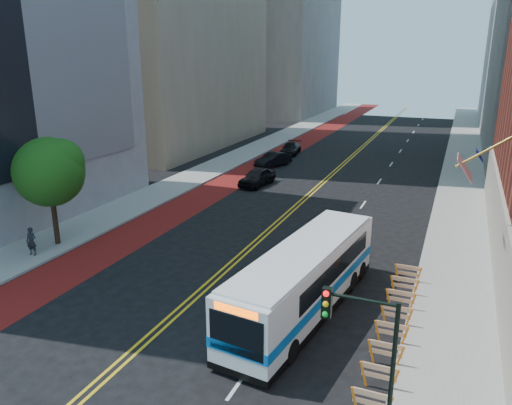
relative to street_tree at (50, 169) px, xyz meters
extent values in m
plane|color=black|center=(11.24, -6.04, -4.91)|extent=(160.00, 160.00, 0.00)
cube|color=gray|center=(-0.76, 23.96, -4.84)|extent=(4.00, 140.00, 0.15)
cube|color=gray|center=(23.24, 23.96, -4.84)|extent=(4.00, 140.00, 0.15)
cube|color=maroon|center=(3.14, 23.96, -4.91)|extent=(3.60, 140.00, 0.01)
cube|color=gold|center=(11.06, 23.96, -4.91)|extent=(0.14, 140.00, 0.01)
cube|color=gold|center=(11.42, 23.96, -4.91)|extent=(0.14, 140.00, 0.01)
cube|color=silver|center=(16.04, -8.04, -4.90)|extent=(0.14, 2.20, 0.01)
cube|color=silver|center=(16.04, -0.04, -4.90)|extent=(0.14, 2.20, 0.01)
cube|color=silver|center=(16.04, 7.96, -4.90)|extent=(0.14, 2.20, 0.01)
cube|color=silver|center=(16.04, 15.96, -4.90)|extent=(0.14, 2.20, 0.01)
cube|color=silver|center=(16.04, 23.96, -4.90)|extent=(0.14, 2.20, 0.01)
cube|color=silver|center=(16.04, 31.96, -4.90)|extent=(0.14, 2.20, 0.01)
cube|color=silver|center=(16.04, 39.96, -4.90)|extent=(0.14, 2.20, 0.01)
cube|color=silver|center=(16.04, 47.96, -4.90)|extent=(0.14, 2.20, 0.01)
cube|color=silver|center=(16.04, 55.96, -4.90)|extent=(0.14, 2.20, 0.01)
cube|color=silver|center=(16.04, 63.96, -4.90)|extent=(0.14, 2.20, 0.01)
cube|color=silver|center=(16.04, 71.96, -4.90)|extent=(0.14, 2.20, 0.01)
cube|color=silver|center=(16.04, 79.96, -4.90)|extent=(0.14, 2.20, 0.01)
cube|color=#9E9384|center=(25.29, 5.96, -2.91)|extent=(0.50, 36.00, 4.00)
cube|color=black|center=(25.39, -0.04, -3.81)|extent=(0.35, 2.80, 2.20)
cube|color=black|center=(25.39, 6.96, -3.81)|extent=(0.35, 2.80, 2.20)
cube|color=black|center=(25.39, 13.96, -3.81)|extent=(0.35, 2.80, 2.20)
cylinder|color=#A57F33|center=(23.94, 1.96, 2.69)|extent=(2.85, 0.12, 2.05)
cube|color=#B21419|center=(22.94, 1.96, 1.69)|extent=(0.75, 1.90, 1.05)
cube|color=navy|center=(23.49, 2.41, 2.24)|extent=(0.39, 0.85, 0.52)
cube|color=orange|center=(20.29, -8.04, -4.41)|extent=(0.32, 0.06, 0.99)
cube|color=orange|center=(20.84, -8.04, -4.01)|extent=(1.25, 0.05, 0.22)
cube|color=orange|center=(20.84, -8.04, -4.36)|extent=(1.25, 0.05, 0.18)
cube|color=orange|center=(20.29, -6.49, -4.41)|extent=(0.32, 0.06, 0.99)
cube|color=orange|center=(21.39, -6.49, -4.41)|extent=(0.32, 0.06, 0.99)
cube|color=orange|center=(20.84, -6.49, -4.01)|extent=(1.25, 0.05, 0.22)
cube|color=orange|center=(20.84, -6.49, -4.36)|extent=(1.25, 0.05, 0.18)
cube|color=orange|center=(20.29, -4.94, -4.41)|extent=(0.32, 0.06, 0.99)
cube|color=orange|center=(21.39, -4.94, -4.41)|extent=(0.32, 0.06, 0.99)
cube|color=orange|center=(20.84, -4.94, -4.01)|extent=(1.25, 0.05, 0.22)
cube|color=orange|center=(20.84, -4.94, -4.36)|extent=(1.25, 0.05, 0.18)
cube|color=orange|center=(20.29, -3.39, -4.41)|extent=(0.32, 0.06, 0.99)
cube|color=orange|center=(21.39, -3.39, -4.41)|extent=(0.32, 0.06, 0.99)
cube|color=orange|center=(20.84, -3.39, -4.01)|extent=(1.25, 0.05, 0.22)
cube|color=orange|center=(20.84, -3.39, -4.36)|extent=(1.25, 0.05, 0.18)
cube|color=orange|center=(20.29, -1.84, -4.41)|extent=(0.32, 0.06, 0.99)
cube|color=orange|center=(21.39, -1.84, -4.41)|extent=(0.32, 0.06, 0.99)
cube|color=orange|center=(20.84, -1.84, -4.01)|extent=(1.25, 0.05, 0.22)
cube|color=orange|center=(20.84, -1.84, -4.36)|extent=(1.25, 0.05, 0.18)
cube|color=orange|center=(20.29, -0.29, -4.41)|extent=(0.32, 0.06, 0.99)
cube|color=orange|center=(21.39, -0.29, -4.41)|extent=(0.32, 0.06, 0.99)
cube|color=orange|center=(20.84, -0.29, -4.01)|extent=(1.25, 0.05, 0.22)
cube|color=orange|center=(20.84, -0.29, -4.36)|extent=(1.25, 0.05, 0.18)
cube|color=orange|center=(20.29, 1.26, -4.41)|extent=(0.32, 0.06, 0.99)
cube|color=orange|center=(21.39, 1.26, -4.41)|extent=(0.32, 0.06, 0.99)
cube|color=orange|center=(20.84, 1.26, -4.01)|extent=(1.25, 0.05, 0.22)
cube|color=orange|center=(20.84, 1.26, -4.36)|extent=(1.25, 0.05, 0.18)
cube|color=orange|center=(20.29, 2.81, -4.41)|extent=(0.32, 0.06, 0.99)
cube|color=orange|center=(21.39, 2.81, -4.41)|extent=(0.32, 0.06, 0.99)
cube|color=orange|center=(20.84, 2.81, -4.01)|extent=(1.25, 0.05, 0.22)
cube|color=orange|center=(20.84, 2.81, -4.36)|extent=(1.25, 0.05, 0.18)
cylinder|color=black|center=(-0.06, -0.04, -3.16)|extent=(0.32, 0.32, 3.20)
sphere|color=#1E4B10|center=(-0.06, -0.04, -0.16)|extent=(4.20, 4.20, 4.20)
sphere|color=#1E4B10|center=(0.54, 0.36, 0.44)|extent=(2.80, 2.80, 2.80)
sphere|color=#1E4B10|center=(-0.56, -0.34, 0.24)|extent=(2.40, 2.40, 2.40)
cylinder|color=black|center=(21.54, -9.54, -2.26)|extent=(0.14, 0.14, 5.00)
cylinder|color=black|center=(20.54, -9.54, 0.14)|extent=(2.00, 0.10, 0.10)
cube|color=black|center=(19.54, -9.54, -0.16)|extent=(0.28, 0.22, 0.95)
sphere|color=red|center=(19.54, -9.68, 0.19)|extent=(0.18, 0.18, 0.18)
sphere|color=yellow|center=(19.54, -9.68, -0.14)|extent=(0.18, 0.18, 0.18)
sphere|color=#0CA526|center=(19.54, -9.68, -0.47)|extent=(0.18, 0.18, 0.18)
cube|color=silver|center=(16.69, -2.20, -3.15)|extent=(4.03, 12.12, 2.82)
cube|color=#0C5AAA|center=(16.69, -2.20, -3.57)|extent=(4.07, 12.17, 0.45)
cube|color=black|center=(16.79, -1.41, -2.68)|extent=(3.64, 8.59, 0.94)
cube|color=black|center=(15.96, -8.07, -2.93)|extent=(2.26, 0.38, 1.59)
cube|color=black|center=(17.42, 3.67, -2.73)|extent=(2.06, 0.35, 0.99)
cube|color=#FF5905|center=(15.96, -8.08, -1.94)|extent=(1.80, 0.30, 0.30)
cube|color=silver|center=(16.69, -2.20, -1.69)|extent=(3.83, 11.52, 0.12)
cube|color=black|center=(16.69, -2.20, -4.56)|extent=(4.06, 12.15, 0.30)
cylinder|color=black|center=(15.06, -5.83, -4.42)|extent=(0.42, 1.02, 0.99)
cylinder|color=black|center=(17.38, -6.12, -4.42)|extent=(0.42, 1.02, 0.99)
cylinder|color=black|center=(15.94, 1.25, -4.42)|extent=(0.42, 1.02, 0.99)
cylinder|color=black|center=(18.26, 0.96, -4.42)|extent=(0.42, 1.02, 0.99)
cylinder|color=black|center=(16.12, 2.67, -4.42)|extent=(0.42, 1.02, 0.99)
cylinder|color=black|center=(18.44, 2.38, -4.42)|extent=(0.42, 1.02, 0.99)
imported|color=black|center=(5.98, 18.30, -4.12)|extent=(2.39, 4.81, 1.58)
imported|color=black|center=(4.61, 26.09, -4.18)|extent=(3.03, 4.72, 1.47)
imported|color=black|center=(4.25, 32.97, -4.24)|extent=(2.39, 4.82, 1.35)
imported|color=black|center=(-0.06, -2.04, -3.91)|extent=(0.69, 0.52, 1.70)
camera|label=1|loc=(22.58, -22.31, 6.83)|focal=35.00mm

